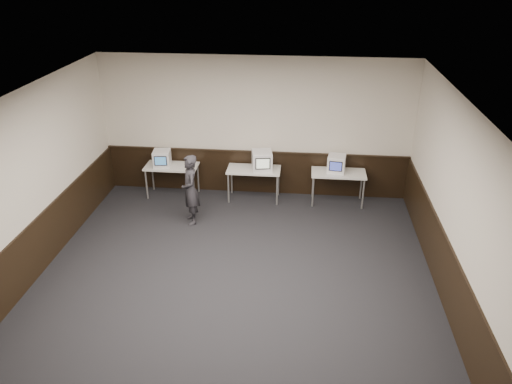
# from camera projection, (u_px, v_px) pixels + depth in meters

# --- Properties ---
(floor) EXTENTS (8.00, 8.00, 0.00)m
(floor) POSITION_uv_depth(u_px,v_px,m) (231.00, 294.00, 8.36)
(floor) COLOR black
(floor) RESTS_ON ground
(ceiling) EXTENTS (8.00, 8.00, 0.00)m
(ceiling) POSITION_uv_depth(u_px,v_px,m) (226.00, 109.00, 6.96)
(ceiling) COLOR white
(ceiling) RESTS_ON back_wall
(back_wall) EXTENTS (7.00, 0.00, 7.00)m
(back_wall) POSITION_uv_depth(u_px,v_px,m) (256.00, 127.00, 11.24)
(back_wall) COLOR beige
(back_wall) RESTS_ON ground
(left_wall) EXTENTS (0.00, 8.00, 8.00)m
(left_wall) POSITION_uv_depth(u_px,v_px,m) (13.00, 200.00, 7.98)
(left_wall) COLOR beige
(left_wall) RESTS_ON ground
(right_wall) EXTENTS (0.00, 8.00, 8.00)m
(right_wall) POSITION_uv_depth(u_px,v_px,m) (464.00, 222.00, 7.34)
(right_wall) COLOR beige
(right_wall) RESTS_ON ground
(wainscot_back) EXTENTS (6.98, 0.04, 1.00)m
(wainscot_back) POSITION_uv_depth(u_px,v_px,m) (256.00, 172.00, 11.70)
(wainscot_back) COLOR black
(wainscot_back) RESTS_ON back_wall
(wainscot_left) EXTENTS (0.04, 7.98, 1.00)m
(wainscot_left) POSITION_uv_depth(u_px,v_px,m) (28.00, 258.00, 8.46)
(wainscot_left) COLOR black
(wainscot_left) RESTS_ON left_wall
(wainscot_right) EXTENTS (0.04, 7.98, 1.00)m
(wainscot_right) POSITION_uv_depth(u_px,v_px,m) (450.00, 283.00, 7.82)
(wainscot_right) COLOR black
(wainscot_right) RESTS_ON right_wall
(wainscot_rail) EXTENTS (6.98, 0.06, 0.04)m
(wainscot_rail) POSITION_uv_depth(u_px,v_px,m) (255.00, 152.00, 11.46)
(wainscot_rail) COLOR black
(wainscot_rail) RESTS_ON wainscot_back
(desk_left) EXTENTS (1.20, 0.60, 0.75)m
(desk_left) POSITION_uv_depth(u_px,v_px,m) (172.00, 168.00, 11.46)
(desk_left) COLOR silver
(desk_left) RESTS_ON ground
(desk_center) EXTENTS (1.20, 0.60, 0.75)m
(desk_center) POSITION_uv_depth(u_px,v_px,m) (254.00, 172.00, 11.28)
(desk_center) COLOR silver
(desk_center) RESTS_ON ground
(desk_right) EXTENTS (1.20, 0.60, 0.75)m
(desk_right) POSITION_uv_depth(u_px,v_px,m) (338.00, 175.00, 11.11)
(desk_right) COLOR silver
(desk_right) RESTS_ON ground
(emac_left) EXTENTS (0.42, 0.44, 0.38)m
(emac_left) POSITION_uv_depth(u_px,v_px,m) (162.00, 158.00, 11.32)
(emac_left) COLOR white
(emac_left) RESTS_ON desk_left
(emac_center) EXTENTS (0.51, 0.53, 0.44)m
(emac_center) POSITION_uv_depth(u_px,v_px,m) (262.00, 161.00, 11.12)
(emac_center) COLOR white
(emac_center) RESTS_ON desk_center
(emac_right) EXTENTS (0.43, 0.45, 0.38)m
(emac_right) POSITION_uv_depth(u_px,v_px,m) (336.00, 164.00, 11.03)
(emac_right) COLOR white
(emac_right) RESTS_ON desk_right
(person) EXTENTS (0.53, 0.64, 1.50)m
(person) POSITION_uv_depth(u_px,v_px,m) (190.00, 190.00, 10.27)
(person) COLOR #28272C
(person) RESTS_ON ground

